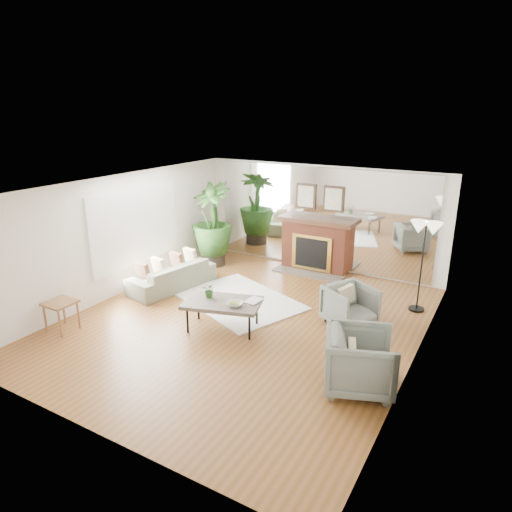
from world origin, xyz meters
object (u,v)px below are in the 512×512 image
Objects in this scene: armchair_back at (350,306)px; armchair_front at (360,361)px; sofa at (172,276)px; side_table at (60,306)px; floor_lamp at (425,235)px; coffee_table at (222,304)px; potted_ficus at (212,222)px; fireplace at (315,244)px.

armchair_front is at bearing -126.42° from armchair_back.
armchair_front is (4.71, -1.61, 0.15)m from sofa.
side_table is (-0.39, -2.53, 0.18)m from sofa.
sofa is 2.56m from side_table.
side_table is (-4.32, -2.77, 0.10)m from armchair_back.
floor_lamp is (4.88, 1.49, 1.24)m from sofa.
coffee_table is 1.58× the size of armchair_front.
potted_ficus is (-4.84, 3.34, 0.67)m from armchair_front.
side_table is at bearing -93.47° from potted_ficus.
fireplace is 3.71× the size of side_table.
fireplace reaches higher than coffee_table.
armchair_front is at bearing 82.23° from sofa.
coffee_table is 0.73× the size of potted_ficus.
sofa is at bearing 152.54° from coffee_table.
armchair_front is (2.48, -4.24, -0.23)m from fireplace.
armchair_front reaches higher than coffee_table.
armchair_front is 0.54× the size of floor_lamp.
potted_ficus is at bearing 100.74° from armchair_back.
fireplace reaches higher than armchair_back.
fireplace is 2.96m from armchair_back.
potted_ficus is at bearing 177.20° from floor_lamp.
sofa reaches higher than coffee_table.
fireplace reaches higher than side_table.
sofa is 3.94m from armchair_back.
coffee_table is at bearing -52.16° from potted_ficus.
armchair_front is (2.67, -0.55, -0.06)m from coffee_table.
floor_lamp reaches higher than armchair_front.
armchair_back is (1.89, 1.30, -0.12)m from coffee_table.
armchair_front is 5.18m from side_table.
fireplace reaches higher than armchair_front.
armchair_back is 4.39m from potted_ficus.
armchair_back is (1.71, -2.40, -0.29)m from fireplace.
armchair_back is at bearing -54.51° from fireplace.
potted_ficus reaches higher than coffee_table.
sofa is (-2.23, -2.64, -0.37)m from fireplace.
floor_lamp is (5.01, -0.25, 0.42)m from potted_ficus.
armchair_front reaches higher than side_table.
coffee_table is 2.31m from sofa.
potted_ficus is (-4.06, 1.49, 0.74)m from armchair_back.
armchair_back is at bearing 34.47° from coffee_table.
armchair_back reaches higher than coffee_table.
armchair_back is 0.85× the size of armchair_front.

